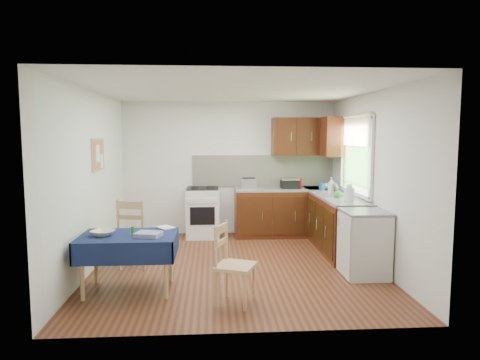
{
  "coord_description": "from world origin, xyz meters",
  "views": [
    {
      "loc": [
        -0.33,
        -6.0,
        1.89
      ],
      "look_at": [
        0.09,
        0.28,
        1.22
      ],
      "focal_mm": 32.0,
      "sensor_mm": 36.0,
      "label": 1
    }
  ],
  "objects": [
    {
      "name": "dish_rack",
      "position": [
        1.68,
        0.81,
        0.92
      ],
      "size": [
        0.44,
        0.34,
        0.21
      ],
      "rotation": [
        0.0,
        0.0,
        0.37
      ],
      "color": "gray",
      "rests_on": "worktop_right"
    },
    {
      "name": "sauce_bottle",
      "position": [
        1.3,
        1.68,
        1.0
      ],
      "size": [
        0.05,
        0.05,
        0.2
      ],
      "primitive_type": "cylinder",
      "color": "red",
      "rests_on": "worktop_back"
    },
    {
      "name": "toaster",
      "position": [
        0.34,
        1.77,
        0.99
      ],
      "size": [
        0.27,
        0.17,
        0.21
      ],
      "rotation": [
        0.0,
        0.0,
        -0.26
      ],
      "color": "silver",
      "rests_on": "worktop_back"
    },
    {
      "name": "book",
      "position": [
        -0.99,
        -0.61,
        0.7
      ],
      "size": [
        0.28,
        0.29,
        0.02
      ],
      "primitive_type": "imported",
      "rotation": [
        0.0,
        0.0,
        0.66
      ],
      "color": "white",
      "rests_on": "dining_table"
    },
    {
      "name": "ceiling",
      "position": [
        0.0,
        0.0,
        2.5
      ],
      "size": [
        4.0,
        4.2,
        0.02
      ],
      "primitive_type": "cube",
      "color": "silver",
      "rests_on": "wall_back"
    },
    {
      "name": "floor",
      "position": [
        0.0,
        0.0,
        0.0
      ],
      "size": [
        4.2,
        4.2,
        0.0
      ],
      "primitive_type": "plane",
      "color": "#491F13",
      "rests_on": "ground"
    },
    {
      "name": "kettle",
      "position": [
        1.73,
        0.22,
        1.02
      ],
      "size": [
        0.15,
        0.15,
        0.26
      ],
      "color": "silver",
      "rests_on": "worktop_right"
    },
    {
      "name": "base_cabinets",
      "position": [
        1.36,
        1.26,
        0.43
      ],
      "size": [
        1.9,
        2.3,
        0.86
      ],
      "color": "#321708",
      "rests_on": "ground"
    },
    {
      "name": "upper_cabinets",
      "position": [
        1.52,
        1.8,
        1.85
      ],
      "size": [
        1.2,
        0.85,
        0.7
      ],
      "color": "#321708",
      "rests_on": "wall_back"
    },
    {
      "name": "chair_near",
      "position": [
        -0.11,
        -1.36,
        0.48
      ],
      "size": [
        0.52,
        0.52,
        0.91
      ],
      "rotation": [
        0.0,
        0.0,
        1.18
      ],
      "color": "tan",
      "rests_on": "ground"
    },
    {
      "name": "wall_back",
      "position": [
        0.0,
        2.1,
        1.25
      ],
      "size": [
        4.0,
        0.02,
        2.5
      ],
      "primitive_type": "cube",
      "color": "silver",
      "rests_on": "ground"
    },
    {
      "name": "window",
      "position": [
        1.97,
        0.7,
        1.65
      ],
      "size": [
        0.04,
        1.48,
        1.26
      ],
      "color": "#2D5623",
      "rests_on": "wall_right"
    },
    {
      "name": "wall_front",
      "position": [
        0.0,
        -2.1,
        1.25
      ],
      "size": [
        4.0,
        0.02,
        2.5
      ],
      "primitive_type": "cube",
      "color": "silver",
      "rests_on": "ground"
    },
    {
      "name": "cup",
      "position": [
        1.75,
        1.64,
        0.95
      ],
      "size": [
        0.15,
        0.15,
        0.1
      ],
      "primitive_type": "imported",
      "rotation": [
        0.0,
        0.0,
        0.25
      ],
      "color": "silver",
      "rests_on": "worktop_back"
    },
    {
      "name": "wall_right",
      "position": [
        2.0,
        0.0,
        1.25
      ],
      "size": [
        0.02,
        4.2,
        2.5
      ],
      "primitive_type": "cube",
      "color": "silver",
      "rests_on": "ground"
    },
    {
      "name": "soap_bottle_c",
      "position": [
        1.64,
        0.51,
        0.98
      ],
      "size": [
        0.17,
        0.17,
        0.15
      ],
      "primitive_type": "imported",
      "rotation": [
        0.0,
        0.0,
        3.86
      ],
      "color": "green",
      "rests_on": "worktop_right"
    },
    {
      "name": "soap_bottle_b",
      "position": [
        1.62,
        1.4,
        0.99
      ],
      "size": [
        0.11,
        0.11,
        0.18
      ],
      "primitive_type": "imported",
      "rotation": [
        0.0,
        0.0,
        1.94
      ],
      "color": "#1C52A3",
      "rests_on": "worktop_right"
    },
    {
      "name": "fridge",
      "position": [
        1.7,
        -0.55,
        0.44
      ],
      "size": [
        0.58,
        0.6,
        0.89
      ],
      "color": "silver",
      "rests_on": "ground"
    },
    {
      "name": "soap_bottle_a",
      "position": [
        1.62,
        0.83,
        1.05
      ],
      "size": [
        0.14,
        0.14,
        0.29
      ],
      "primitive_type": "imported",
      "rotation": [
        0.0,
        0.0,
        0.25
      ],
      "color": "silver",
      "rests_on": "worktop_right"
    },
    {
      "name": "sandwich_press",
      "position": [
        1.11,
        1.75,
        0.99
      ],
      "size": [
        0.33,
        0.28,
        0.19
      ],
      "rotation": [
        0.0,
        0.0,
        0.19
      ],
      "color": "black",
      "rests_on": "worktop_back"
    },
    {
      "name": "worktop_right",
      "position": [
        1.7,
        0.65,
        0.88
      ],
      "size": [
        0.6,
        1.7,
        0.04
      ],
      "primitive_type": "cube",
      "color": "slate",
      "rests_on": "base_cabinets"
    },
    {
      "name": "splashback",
      "position": [
        0.65,
        2.08,
        1.2
      ],
      "size": [
        2.7,
        0.02,
        0.6
      ],
      "primitive_type": "cube",
      "color": "beige",
      "rests_on": "wall_back"
    },
    {
      "name": "tea_towel",
      "position": [
        -1.08,
        -1.0,
        0.72
      ],
      "size": [
        0.34,
        0.3,
        0.05
      ],
      "primitive_type": "cube",
      "rotation": [
        0.0,
        0.0,
        -0.29
      ],
      "color": "navy",
      "rests_on": "dining_table"
    },
    {
      "name": "worktop_corner",
      "position": [
        1.7,
        1.8,
        0.88
      ],
      "size": [
        0.6,
        0.6,
        0.04
      ],
      "primitive_type": "cube",
      "color": "slate",
      "rests_on": "base_cabinets"
    },
    {
      "name": "worktop_back",
      "position": [
        1.05,
        1.8,
        0.88
      ],
      "size": [
        1.9,
        0.6,
        0.04
      ],
      "primitive_type": "cube",
      "color": "slate",
      "rests_on": "base_cabinets"
    },
    {
      "name": "yellow_packet",
      "position": [
        1.04,
        1.95,
        0.98
      ],
      "size": [
        0.12,
        0.08,
        0.16
      ],
      "primitive_type": "cube",
      "rotation": [
        0.0,
        0.0,
        0.01
      ],
      "color": "gold",
      "rests_on": "worktop_back"
    },
    {
      "name": "dining_table",
      "position": [
        -1.34,
        -0.89,
        0.59
      ],
      "size": [
        1.15,
        0.78,
        0.69
      ],
      "rotation": [
        0.0,
        0.0,
        -0.3
      ],
      "color": "#0D1736",
      "rests_on": "ground"
    },
    {
      "name": "plate_bowl",
      "position": [
        -1.63,
        -0.91,
        0.72
      ],
      "size": [
        0.34,
        0.34,
        0.06
      ],
      "primitive_type": "imported",
      "rotation": [
        0.0,
        0.0,
        -0.4
      ],
      "color": "beige",
      "rests_on": "dining_table"
    },
    {
      "name": "corkboard",
      "position": [
        -1.97,
        0.3,
        1.6
      ],
      "size": [
        0.04,
        0.62,
        0.47
      ],
      "color": "tan",
      "rests_on": "wall_left"
    },
    {
      "name": "stove",
      "position": [
        -0.5,
        1.8,
        0.46
      ],
      "size": [
        0.6,
        0.61,
        0.92
      ],
      "color": "silver",
      "rests_on": "ground"
    },
    {
      "name": "spice_jar",
      "position": [
        -1.29,
        -0.87,
        0.74
      ],
      "size": [
        0.05,
        0.05,
        0.09
      ],
      "primitive_type": "cylinder",
      "color": "#23832D",
      "rests_on": "dining_table"
    },
    {
      "name": "chair_far",
      "position": [
        -1.42,
        0.01,
        0.53
      ],
      "size": [
        0.54,
        0.54,
        1.0
      ],
      "rotation": [
        0.0,
        0.0,
        2.9
      ],
      "color": "tan",
      "rests_on": "ground"
    },
    {
      "name": "wall_left",
      "position": [
        -2.0,
        0.0,
        1.25
      ],
      "size": [
        0.02,
        4.2,
        2.5
      ],
      "primitive_type": "cube",
      "color": "white",
      "rests_on": "ground"
    }
  ]
}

